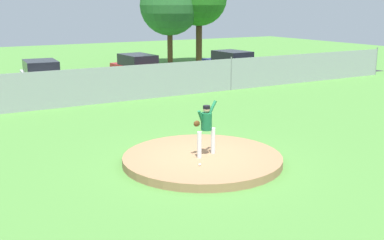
{
  "coord_description": "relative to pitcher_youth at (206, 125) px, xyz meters",
  "views": [
    {
      "loc": [
        -7.06,
        -11.6,
        4.6
      ],
      "look_at": [
        0.42,
        1.34,
        0.99
      ],
      "focal_mm": 44.58,
      "sensor_mm": 36.0,
      "label": 1
    }
  ],
  "objects": [
    {
      "name": "chainlink_fence",
      "position": [
        -0.07,
        10.08,
        -0.31
      ],
      "size": [
        39.65,
        0.07,
        1.84
      ],
      "color": "gray",
      "rests_on": "ground_plane"
    },
    {
      "name": "parked_car_navy",
      "position": [
        11.1,
        14.68,
        -0.4
      ],
      "size": [
        2.11,
        4.58,
        1.64
      ],
      "color": "#161E4C",
      "rests_on": "ground_plane"
    },
    {
      "name": "baseball",
      "position": [
        -0.64,
        -0.71,
        -0.91
      ],
      "size": [
        0.07,
        0.07,
        0.07
      ],
      "primitive_type": "sphere",
      "color": "white",
      "rests_on": "pitchers_mound"
    },
    {
      "name": "parked_car_red",
      "position": [
        4.26,
        14.68,
        -0.35
      ],
      "size": [
        1.96,
        4.39,
        1.76
      ],
      "color": "#A81919",
      "rests_on": "ground_plane"
    },
    {
      "name": "tree_bushy_near",
      "position": [
        10.39,
        22.29,
        3.4
      ],
      "size": [
        4.67,
        4.67,
        6.93
      ],
      "color": "#4C331E",
      "rests_on": "ground_plane"
    },
    {
      "name": "asphalt_strip",
      "position": [
        -0.07,
        14.58,
        -1.18
      ],
      "size": [
        44.0,
        7.0,
        0.01
      ],
      "primitive_type": "cube",
      "color": "#2B2B2D",
      "rests_on": "ground_plane"
    },
    {
      "name": "ground_plane",
      "position": [
        -0.07,
        6.08,
        -1.18
      ],
      "size": [
        80.0,
        80.0,
        0.0
      ],
      "primitive_type": "plane",
      "color": "#4C8438"
    },
    {
      "name": "parked_car_white",
      "position": [
        -1.49,
        14.22,
        -0.35
      ],
      "size": [
        2.06,
        4.18,
        1.77
      ],
      "color": "silver",
      "rests_on": "ground_plane"
    },
    {
      "name": "pitcher_youth",
      "position": [
        0.0,
        0.0,
        0.0
      ],
      "size": [
        0.78,
        0.32,
        1.65
      ],
      "color": "silver",
      "rests_on": "pitchers_mound"
    },
    {
      "name": "pitchers_mound",
      "position": [
        -0.07,
        0.08,
        -1.06
      ],
      "size": [
        4.76,
        4.76,
        0.24
      ],
      "primitive_type": "cylinder",
      "color": "#99704C",
      "rests_on": "ground_plane"
    }
  ]
}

